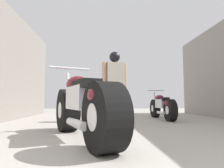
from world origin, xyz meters
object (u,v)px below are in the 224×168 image
object	(u,v)px
mechanic_in_blue	(114,88)
motorcycle_black_naked	(162,106)
mechanic_with_helmet	(115,79)
motorcycle_maroon_cruiser	(82,106)

from	to	relation	value
mechanic_in_blue	motorcycle_black_naked	bearing A→B (deg)	-56.10
motorcycle_black_naked	mechanic_with_helmet	size ratio (longest dim) A/B	1.04
motorcycle_maroon_cruiser	motorcycle_black_naked	world-z (taller)	motorcycle_maroon_cruiser
motorcycle_maroon_cruiser	mechanic_in_blue	xyz separation A→B (m)	(0.70, 4.49, 0.50)
mechanic_in_blue	motorcycle_maroon_cruiser	bearing A→B (deg)	-98.88
motorcycle_maroon_cruiser	mechanic_with_helmet	size ratio (longest dim) A/B	1.28
mechanic_with_helmet	motorcycle_maroon_cruiser	bearing A→B (deg)	-104.73
motorcycle_black_naked	motorcycle_maroon_cruiser	bearing A→B (deg)	-124.71
motorcycle_black_naked	mechanic_with_helmet	world-z (taller)	mechanic_with_helmet
motorcycle_black_naked	mechanic_in_blue	xyz separation A→B (m)	(-1.19, 1.77, 0.58)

